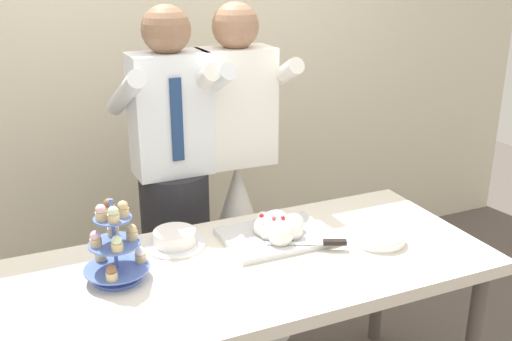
% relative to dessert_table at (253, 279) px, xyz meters
% --- Properties ---
extents(rear_wall, '(5.20, 0.10, 2.90)m').
position_rel_dessert_table_xyz_m(rear_wall, '(0.00, 1.42, 0.75)').
color(rear_wall, beige).
rests_on(rear_wall, ground_plane).
extents(dessert_table, '(1.80, 0.80, 0.78)m').
position_rel_dessert_table_xyz_m(dessert_table, '(0.00, 0.00, 0.00)').
color(dessert_table, silver).
rests_on(dessert_table, ground_plane).
extents(cupcake_stand, '(0.23, 0.23, 0.31)m').
position_rel_dessert_table_xyz_m(cupcake_stand, '(-0.48, 0.08, 0.20)').
color(cupcake_stand, '#4C66B2').
rests_on(cupcake_stand, dessert_table).
extents(main_cake_tray, '(0.42, 0.36, 0.12)m').
position_rel_dessert_table_xyz_m(main_cake_tray, '(0.16, 0.13, 0.12)').
color(main_cake_tray, silver).
rests_on(main_cake_tray, dessert_table).
extents(plate_stack, '(0.20, 0.21, 0.04)m').
position_rel_dessert_table_xyz_m(plate_stack, '(0.52, -0.06, 0.10)').
color(plate_stack, white).
rests_on(plate_stack, dessert_table).
extents(round_cake, '(0.24, 0.24, 0.07)m').
position_rel_dessert_table_xyz_m(round_cake, '(-0.23, 0.24, 0.10)').
color(round_cake, white).
rests_on(round_cake, dessert_table).
extents(person_groom, '(0.47, 0.49, 1.66)m').
position_rel_dessert_table_xyz_m(person_groom, '(-0.10, 0.67, 0.05)').
color(person_groom, '#232328').
rests_on(person_groom, ground_plane).
extents(person_bride, '(0.56, 0.56, 1.66)m').
position_rel_dessert_table_xyz_m(person_bride, '(0.22, 0.69, -0.12)').
color(person_bride, white).
rests_on(person_bride, ground_plane).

